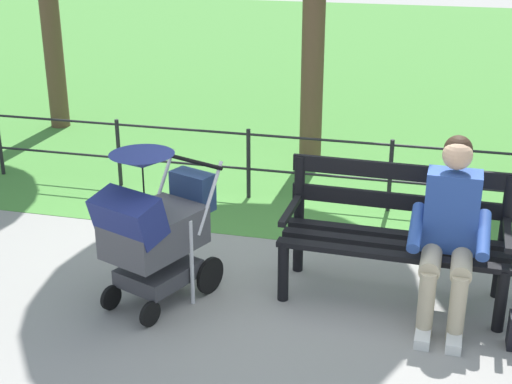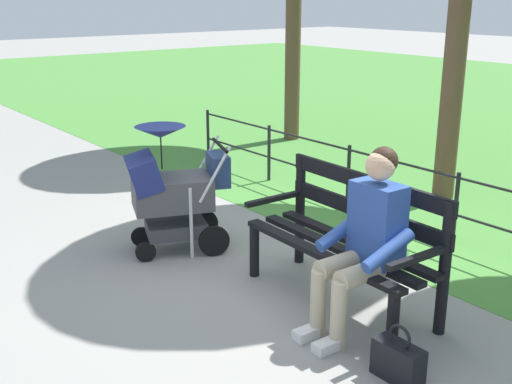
{
  "view_description": "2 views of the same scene",
  "coord_description": "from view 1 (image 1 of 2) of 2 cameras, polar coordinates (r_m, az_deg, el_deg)",
  "views": [
    {
      "loc": [
        -1.04,
        4.79,
        2.71
      ],
      "look_at": [
        0.15,
        0.1,
        0.79
      ],
      "focal_mm": 51.55,
      "sensor_mm": 36.0,
      "label": 1
    },
    {
      "loc": [
        -3.87,
        3.12,
        2.23
      ],
      "look_at": [
        0.14,
        -0.0,
        0.64
      ],
      "focal_mm": 44.44,
      "sensor_mm": 36.0,
      "label": 2
    }
  ],
  "objects": [
    {
      "name": "ground_plane",
      "position": [
        5.6,
        1.75,
        -7.35
      ],
      "size": [
        60.0,
        60.0,
        0.0
      ],
      "primitive_type": "plane",
      "color": "gray"
    },
    {
      "name": "person_on_bench",
      "position": [
        5.1,
        14.82,
        -2.62
      ],
      "size": [
        0.54,
        0.74,
        1.28
      ],
      "color": "tan",
      "rests_on": "ground"
    },
    {
      "name": "park_bench",
      "position": [
        5.37,
        10.79,
        -2.79
      ],
      "size": [
        1.62,
        0.65,
        0.96
      ],
      "color": "black",
      "rests_on": "ground"
    },
    {
      "name": "stroller",
      "position": [
        5.19,
        -7.95,
        -2.67
      ],
      "size": [
        0.78,
        1.0,
        1.15
      ],
      "color": "black",
      "rests_on": "ground"
    },
    {
      "name": "park_fence",
      "position": [
        6.94,
        4.83,
        2.24
      ],
      "size": [
        6.81,
        0.04,
        0.7
      ],
      "color": "black",
      "rests_on": "ground"
    },
    {
      "name": "grass_lawn",
      "position": [
        13.89,
        9.84,
        10.06
      ],
      "size": [
        40.0,
        16.0,
        0.01
      ],
      "primitive_type": "cube",
      "color": "#478438",
      "rests_on": "ground"
    }
  ]
}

